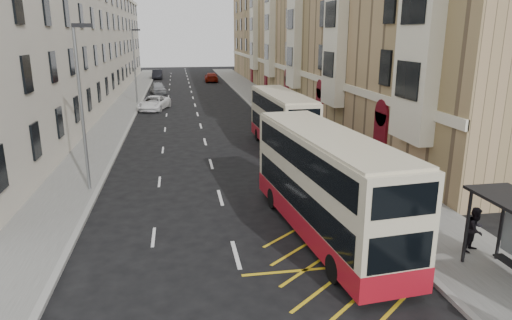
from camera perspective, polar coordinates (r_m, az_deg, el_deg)
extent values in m
cube|color=#62625E|center=(42.67, 3.76, 5.24)|extent=(4.00, 120.00, 0.15)
cube|color=#62625E|center=(41.92, -17.40, 4.37)|extent=(3.00, 120.00, 0.15)
cube|color=gray|center=(42.25, 1.11, 5.17)|extent=(0.25, 120.00, 0.15)
cube|color=gray|center=(41.74, -15.35, 4.49)|extent=(0.25, 120.00, 0.15)
cube|color=tan|center=(58.77, 7.17, 15.26)|extent=(10.00, 79.00, 15.00)
cube|color=silver|center=(57.66, 2.15, 11.88)|extent=(0.18, 79.00, 0.50)
cube|color=silver|center=(23.76, 19.73, 14.21)|extent=(0.80, 3.20, 10.00)
cube|color=silver|center=(34.76, 9.87, 15.02)|extent=(0.80, 3.20, 10.00)
cube|color=silver|center=(46.26, 4.80, 15.27)|extent=(0.80, 3.20, 10.00)
cube|color=silver|center=(57.96, 1.76, 15.36)|extent=(0.80, 3.20, 10.00)
cube|color=silver|center=(69.77, -0.26, 15.41)|extent=(0.80, 3.20, 10.00)
cube|color=#590812|center=(28.11, 15.28, 2.69)|extent=(0.20, 1.60, 3.00)
cube|color=#590812|center=(39.11, 7.96, 6.60)|extent=(0.20, 1.60, 3.00)
cube|color=#590812|center=(50.57, 3.85, 8.72)|extent=(0.20, 1.60, 3.00)
cube|color=#590812|center=(62.23, 1.25, 10.03)|extent=(0.20, 1.60, 3.00)
cube|color=#590812|center=(74.01, -0.54, 10.92)|extent=(0.20, 1.60, 3.00)
cube|color=beige|center=(57.54, -22.05, 13.28)|extent=(9.00, 79.00, 13.00)
cube|color=black|center=(16.98, 24.87, -7.56)|extent=(0.08, 0.08, 2.60)
cube|color=black|center=(17.72, 28.32, -7.05)|extent=(0.08, 0.08, 2.60)
cylinder|color=red|center=(17.09, 19.75, -9.79)|extent=(0.06, 0.06, 1.00)
cylinder|color=red|center=(19.72, 15.19, -5.95)|extent=(0.06, 0.06, 1.00)
cylinder|color=red|center=(22.52, 11.79, -3.01)|extent=(0.06, 0.06, 1.00)
cube|color=red|center=(19.56, 15.29, -4.64)|extent=(0.05, 6.50, 0.06)
cube|color=red|center=(19.71, 15.20, -5.81)|extent=(0.05, 6.50, 0.06)
cylinder|color=slate|center=(23.55, -20.96, 5.87)|extent=(0.16, 0.16, 8.00)
cube|color=black|center=(23.21, -20.92, 15.45)|extent=(0.90, 0.18, 0.18)
cylinder|color=slate|center=(53.14, -14.93, 11.23)|extent=(0.16, 0.16, 8.00)
cube|color=black|center=(52.99, -14.79, 15.46)|extent=(0.90, 0.18, 0.18)
cube|color=beige|center=(17.63, 8.72, -2.84)|extent=(3.33, 10.53, 3.72)
cube|color=maroon|center=(18.13, 8.53, -7.15)|extent=(3.36, 10.56, 0.85)
cube|color=black|center=(17.77, 8.66, -4.21)|extent=(3.29, 9.71, 1.03)
cube|color=black|center=(17.30, 8.87, 0.78)|extent=(3.29, 9.71, 0.94)
cube|color=beige|center=(17.13, 8.98, 3.19)|extent=(3.20, 10.11, 0.11)
cube|color=black|center=(22.34, 3.39, 0.20)|extent=(2.00, 0.27, 1.22)
cube|color=black|center=(21.91, 3.47, 5.06)|extent=(1.65, 0.23, 0.42)
cube|color=black|center=(13.59, 17.53, -11.01)|extent=(2.00, 0.27, 1.13)
cylinder|color=black|center=(20.76, 2.15, -4.82)|extent=(0.35, 0.96, 0.94)
cylinder|color=black|center=(21.46, 7.60, -4.26)|extent=(0.35, 0.96, 0.94)
cylinder|color=black|center=(15.13, 9.81, -13.22)|extent=(0.35, 0.96, 0.94)
cylinder|color=black|center=(16.07, 16.86, -11.89)|extent=(0.35, 0.96, 0.94)
cube|color=beige|center=(30.77, 3.25, 4.98)|extent=(2.56, 9.82, 3.50)
cube|color=maroon|center=(31.05, 3.21, 2.53)|extent=(2.58, 9.85, 0.80)
cube|color=black|center=(30.85, 3.24, 4.21)|extent=(2.57, 9.05, 0.98)
cube|color=black|center=(30.59, 3.28, 6.98)|extent=(2.57, 9.05, 0.89)
cube|color=beige|center=(30.49, 3.30, 8.28)|extent=(2.45, 9.43, 0.11)
cube|color=black|center=(35.48, 1.22, 5.80)|extent=(1.89, 0.14, 1.15)
cube|color=black|center=(35.21, 1.24, 8.72)|extent=(1.55, 0.13, 0.40)
cube|color=black|center=(26.28, 5.95, 2.25)|extent=(1.89, 0.14, 1.06)
cylinder|color=black|center=(33.84, 0.21, 3.18)|extent=(0.28, 0.89, 0.89)
cylinder|color=black|center=(34.30, 3.49, 3.32)|extent=(0.28, 0.89, 0.89)
cylinder|color=black|center=(27.93, 2.85, 0.49)|extent=(0.28, 0.89, 0.89)
cylinder|color=black|center=(28.49, 6.75, 0.70)|extent=(0.28, 0.89, 0.89)
imported|color=black|center=(18.16, 25.72, -7.82)|extent=(1.00, 0.93, 1.64)
imported|color=black|center=(21.39, 13.24, -2.91)|extent=(1.12, 0.55, 1.85)
imported|color=white|center=(48.74, -12.64, 6.95)|extent=(3.64, 5.59, 1.43)
imported|color=#96999C|center=(61.92, -12.15, 8.79)|extent=(2.45, 4.68, 1.52)
imported|color=black|center=(82.60, -12.23, 10.43)|extent=(1.71, 4.82, 1.58)
imported|color=maroon|center=(76.30, -5.61, 10.26)|extent=(2.25, 5.17, 1.48)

